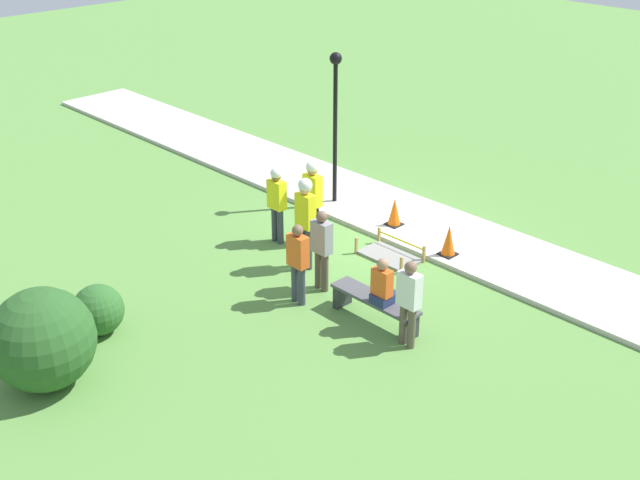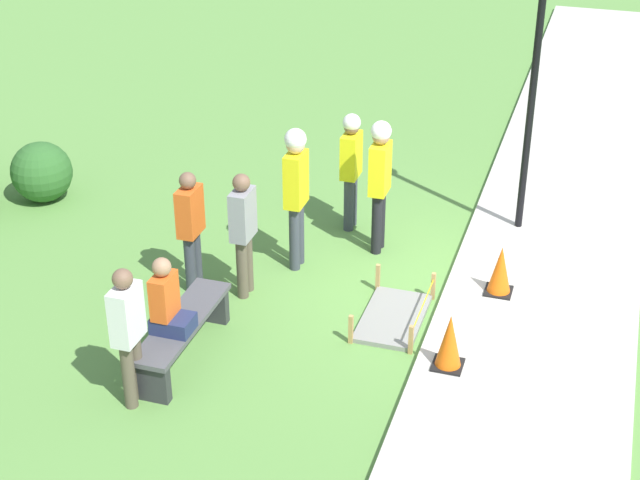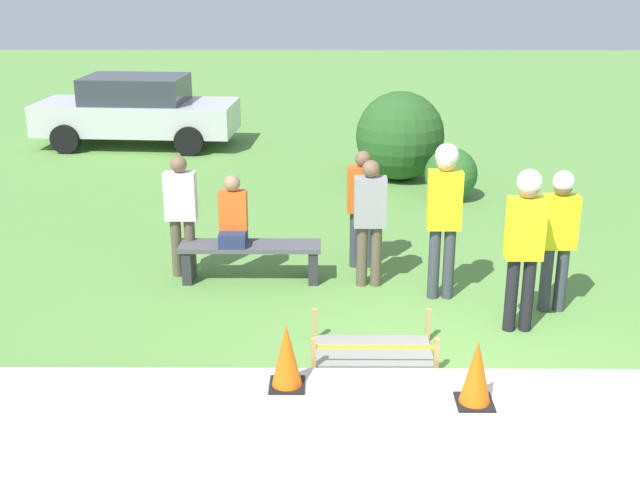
{
  "view_description": "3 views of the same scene",
  "coord_description": "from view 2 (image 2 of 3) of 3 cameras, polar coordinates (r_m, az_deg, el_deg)",
  "views": [
    {
      "loc": [
        -10.55,
        11.84,
        7.71
      ],
      "look_at": [
        -0.33,
        1.93,
        0.71
      ],
      "focal_mm": 45.0,
      "sensor_mm": 36.0,
      "label": 1
    },
    {
      "loc": [
        -10.68,
        -1.69,
        6.47
      ],
      "look_at": [
        -0.59,
        1.5,
        0.77
      ],
      "focal_mm": 55.0,
      "sensor_mm": 36.0,
      "label": 2
    },
    {
      "loc": [
        -1.42,
        -7.13,
        3.98
      ],
      "look_at": [
        -1.48,
        1.74,
        0.85
      ],
      "focal_mm": 45.0,
      "sensor_mm": 36.0,
      "label": 3
    }
  ],
  "objects": [
    {
      "name": "ground_plane",
      "position": [
        12.6,
        7.35,
        -2.84
      ],
      "size": [
        60.0,
        60.0,
        0.0
      ],
      "primitive_type": "plane",
      "color": "#5B8E42"
    },
    {
      "name": "sidewalk",
      "position": [
        12.47,
        12.69,
        -3.44
      ],
      "size": [
        28.0,
        2.36,
        0.1
      ],
      "color": "#BCB7AD",
      "rests_on": "ground_plane"
    },
    {
      "name": "wet_concrete_patch",
      "position": [
        11.89,
        4.28,
        -4.49
      ],
      "size": [
        1.29,
        0.76,
        0.37
      ],
      "color": "gray",
      "rests_on": "ground_plane"
    },
    {
      "name": "traffic_cone_near_patch",
      "position": [
        10.84,
        7.54,
        -5.87
      ],
      "size": [
        0.34,
        0.34,
        0.66
      ],
      "color": "black",
      "rests_on": "sidewalk"
    },
    {
      "name": "traffic_cone_far_patch",
      "position": [
        12.29,
        10.45,
        -1.73
      ],
      "size": [
        0.34,
        0.34,
        0.64
      ],
      "color": "black",
      "rests_on": "sidewalk"
    },
    {
      "name": "park_bench",
      "position": [
        11.15,
        -7.98,
        -5.27
      ],
      "size": [
        1.82,
        0.44,
        0.5
      ],
      "color": "#2D2D33",
      "rests_on": "ground_plane"
    },
    {
      "name": "person_seated_on_bench",
      "position": [
        10.74,
        -8.88,
        -3.61
      ],
      "size": [
        0.36,
        0.44,
        0.89
      ],
      "color": "navy",
      "rests_on": "park_bench"
    },
    {
      "name": "worker_supervisor",
      "position": [
        12.48,
        -1.4,
        3.27
      ],
      "size": [
        0.4,
        0.28,
        1.95
      ],
      "color": "#383D47",
      "rests_on": "ground_plane"
    },
    {
      "name": "worker_assistant",
      "position": [
        12.92,
        3.5,
        3.86
      ],
      "size": [
        0.4,
        0.27,
        1.87
      ],
      "color": "black",
      "rests_on": "ground_plane"
    },
    {
      "name": "worker_trainee",
      "position": [
        13.56,
        1.82,
        4.58
      ],
      "size": [
        0.4,
        0.25,
        1.71
      ],
      "color": "#383D47",
      "rests_on": "ground_plane"
    },
    {
      "name": "bystander_in_orange_shirt",
      "position": [
        12.2,
        -7.53,
        0.89
      ],
      "size": [
        0.4,
        0.22,
        1.61
      ],
      "color": "#383D47",
      "rests_on": "ground_plane"
    },
    {
      "name": "bystander_in_gray_shirt",
      "position": [
        10.25,
        -11.1,
        -5.13
      ],
      "size": [
        0.4,
        0.22,
        1.62
      ],
      "color": "brown",
      "rests_on": "ground_plane"
    },
    {
      "name": "bystander_in_white_shirt",
      "position": [
        11.99,
        -4.49,
        0.71
      ],
      "size": [
        0.4,
        0.22,
        1.65
      ],
      "color": "brown",
      "rests_on": "ground_plane"
    },
    {
      "name": "lamppost_near",
      "position": [
        13.19,
        12.43,
        9.94
      ],
      "size": [
        0.28,
        0.28,
        3.55
      ],
      "color": "black",
      "rests_on": "sidewalk"
    },
    {
      "name": "shrub_rounded_mid",
      "position": [
        15.17,
        -15.89,
        3.83
      ],
      "size": [
        0.91,
        0.91,
        0.91
      ],
      "color": "#2D6028",
      "rests_on": "ground_plane"
    }
  ]
}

